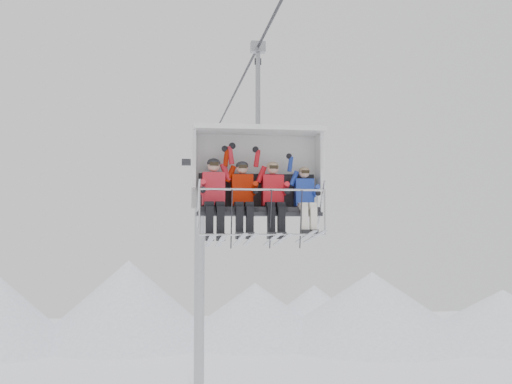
{
  "coord_description": "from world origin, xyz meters",
  "views": [
    {
      "loc": [
        -1.85,
        -13.11,
        9.51
      ],
      "look_at": [
        0.0,
        0.0,
        10.33
      ],
      "focal_mm": 45.0,
      "sensor_mm": 36.0,
      "label": 1
    }
  ],
  "objects": [
    {
      "name": "ridgeline",
      "position": [
        -1.58,
        42.05,
        2.84
      ],
      "size": [
        72.0,
        21.0,
        7.0
      ],
      "color": "white",
      "rests_on": "ground"
    },
    {
      "name": "lift_tower_right",
      "position": [
        0.0,
        22.0,
        5.78
      ],
      "size": [
        2.0,
        1.8,
        13.48
      ],
      "color": "#A0A3A7",
      "rests_on": "ground"
    },
    {
      "name": "haul_cable",
      "position": [
        0.0,
        0.0,
        13.3
      ],
      "size": [
        0.06,
        50.0,
        0.06
      ],
      "primitive_type": "cylinder",
      "rotation": [
        1.57,
        0.0,
        0.0
      ],
      "color": "#2C2C31",
      "rests_on": "lift_tower_left"
    },
    {
      "name": "chairlift_carrier",
      "position": [
        0.0,
        -0.14,
        10.74
      ],
      "size": [
        2.66,
        1.17,
        3.98
      ],
      "color": "black",
      "rests_on": "haul_cable"
    },
    {
      "name": "skier_far_left",
      "position": [
        -0.91,
        -0.45,
        10.25
      ],
      "size": [
        0.45,
        1.69,
        1.75
      ],
      "color": "red",
      "rests_on": "chairlift_carrier"
    },
    {
      "name": "skier_center_left",
      "position": [
        -0.33,
        -0.45,
        10.22
      ],
      "size": [
        0.42,
        1.69,
        1.68
      ],
      "color": "#A31701",
      "rests_on": "chairlift_carrier"
    },
    {
      "name": "skier_center_right",
      "position": [
        0.29,
        -0.45,
        10.22
      ],
      "size": [
        0.42,
        1.69,
        1.67
      ],
      "color": "red",
      "rests_on": "chairlift_carrier"
    },
    {
      "name": "skier_far_right",
      "position": [
        0.94,
        -0.47,
        10.18
      ],
      "size": [
        0.38,
        1.69,
        1.52
      ],
      "color": "#1E389E",
      "rests_on": "chairlift_carrier"
    }
  ]
}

